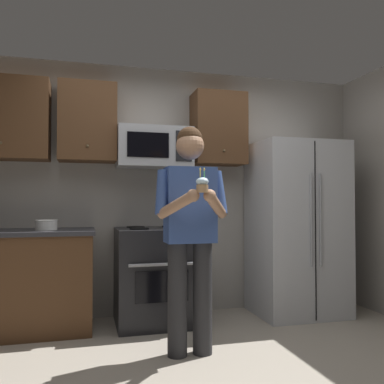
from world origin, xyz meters
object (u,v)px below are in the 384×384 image
object	(u,v)px
oven_range	(156,275)
microwave	(154,148)
person	(190,225)
cupcake	(202,185)
refrigerator	(297,228)
bowl_large_white	(46,225)

from	to	relation	value
oven_range	microwave	xyz separation A→B (m)	(0.00, 0.12, 1.26)
person	cupcake	size ratio (longest dim) A/B	10.13
oven_range	cupcake	size ratio (longest dim) A/B	5.36
refrigerator	person	size ratio (longest dim) A/B	1.02
microwave	person	bearing A→B (deg)	-83.27
oven_range	microwave	bearing A→B (deg)	89.98
oven_range	refrigerator	world-z (taller)	refrigerator
person	refrigerator	bearing A→B (deg)	31.40
microwave	bowl_large_white	distance (m)	1.26
refrigerator	cupcake	xyz separation A→B (m)	(-1.38, -1.17, 0.39)
bowl_large_white	microwave	bearing A→B (deg)	7.84
microwave	refrigerator	xyz separation A→B (m)	(1.50, -0.16, -0.82)
microwave	refrigerator	distance (m)	1.72
microwave	person	size ratio (longest dim) A/B	0.42
oven_range	bowl_large_white	world-z (taller)	bowl_large_white
oven_range	cupcake	distance (m)	1.47
bowl_large_white	person	size ratio (longest dim) A/B	0.11
bowl_large_white	person	xyz separation A→B (m)	(1.12, -0.86, 0.03)
oven_range	cupcake	xyz separation A→B (m)	(0.12, -1.21, 0.83)
microwave	person	world-z (taller)	microwave
microwave	bowl_large_white	size ratio (longest dim) A/B	3.72
person	cupcake	world-z (taller)	person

